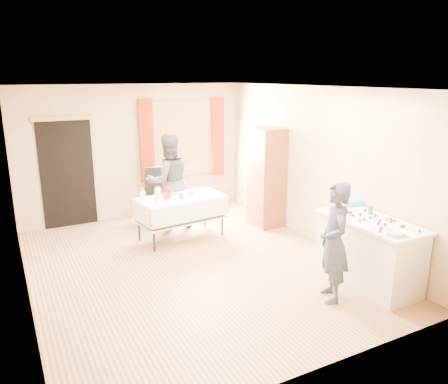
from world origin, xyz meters
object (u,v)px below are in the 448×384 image
party_table (181,214)px  girl (334,242)px  counter (369,252)px  chair (159,206)px  cabinet (267,177)px  woman (169,181)px

party_table → girl: size_ratio=1.02×
counter → chair: (-1.64, 3.81, -0.14)m
counter → cabinet: bearing=87.9°
cabinet → party_table: (-1.70, 0.08, -0.47)m
girl → party_table: bearing=-138.9°
counter → chair: 4.15m
woman → cabinet: bearing=159.6°
cabinet → chair: cabinet is taller
party_table → cabinet: bearing=-9.0°
cabinet → party_table: size_ratio=1.18×
girl → woman: size_ratio=0.87×
party_table → girl: girl is taller
party_table → chair: bearing=85.6°
cabinet → party_table: cabinet is taller
counter → party_table: 3.20m
woman → counter: bearing=117.4°
cabinet → chair: bearing=147.2°
cabinet → woman: size_ratio=1.04×
counter → girl: (-0.72, -0.10, 0.31)m
girl → woman: woman is taller
chair → counter: bearing=-61.0°
counter → chair: bearing=113.2°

